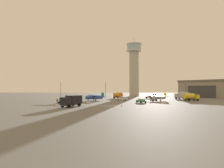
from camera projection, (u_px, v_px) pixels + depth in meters
The scene contains 19 objects.
ground_plane at pixel (111, 106), 55.34m from camera, with size 400.00×400.00×0.00m, color #60605E.
control_tower at pixel (134, 66), 130.12m from camera, with size 10.14×10.14×39.04m.
hangar at pixel (208, 89), 113.05m from camera, with size 35.43×35.03×9.74m.
airplane_silver at pixel (158, 97), 76.83m from camera, with size 8.01×9.97×3.13m.
airplane_white at pixel (62, 99), 65.23m from camera, with size 8.83×6.90×2.61m.
airplane_blue at pixel (95, 97), 78.67m from camera, with size 8.29×10.34×3.23m.
truck_box_black at pixel (72, 101), 51.66m from camera, with size 4.65×7.27×2.96m.
truck_fuel_tanker_orange at pixel (118, 95), 96.65m from camera, with size 5.01×6.23×3.04m.
truck_flatbed_red at pixel (152, 96), 93.25m from camera, with size 5.33×6.56×2.64m.
truck_box_silver at pixel (182, 95), 88.65m from camera, with size 5.78×6.58×3.23m.
truck_fuel_tanker_yellow at pixel (191, 97), 76.96m from camera, with size 6.41×4.16×3.00m.
car_white at pixel (122, 98), 82.11m from camera, with size 4.73×2.66×1.37m.
car_green at pixel (141, 101), 66.78m from camera, with size 3.42×4.88×1.37m.
light_post_west at pixel (61, 88), 97.47m from camera, with size 0.44×0.44×8.70m.
light_post_east at pixel (105, 88), 105.28m from camera, with size 0.44×0.44×8.49m.
light_post_north at pixel (186, 88), 99.87m from camera, with size 0.44×0.44×8.41m.
traffic_cone_near_left at pixel (55, 104), 56.49m from camera, with size 0.36×0.36×0.67m.
traffic_cone_near_right at pixel (122, 105), 54.19m from camera, with size 0.36×0.36×0.57m.
traffic_cone_mid_apron at pixel (165, 102), 65.25m from camera, with size 0.36×0.36×0.67m.
Camera 1 is at (3.49, -55.37, 4.73)m, focal length 31.29 mm.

